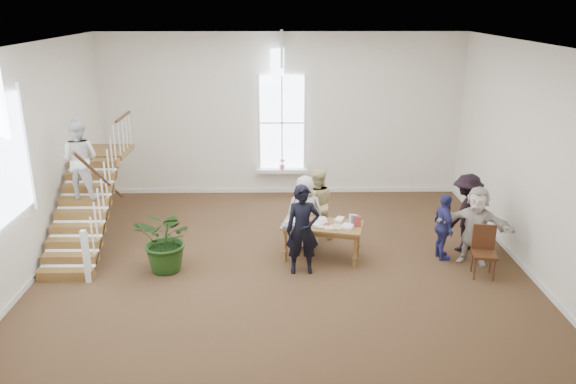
{
  "coord_description": "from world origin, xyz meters",
  "views": [
    {
      "loc": [
        -0.08,
        -10.94,
        5.28
      ],
      "look_at": [
        0.1,
        0.4,
        1.4
      ],
      "focal_mm": 35.0,
      "sensor_mm": 36.0,
      "label": 1
    }
  ],
  "objects_px": {
    "police_officer": "(303,230)",
    "person_yellow": "(317,204)",
    "woman_cluster_c": "(476,226)",
    "floor_plant": "(168,240)",
    "side_chair": "(484,248)",
    "woman_cluster_a": "(444,227)",
    "woman_cluster_b": "(466,213)",
    "library_table": "(322,228)",
    "elderly_woman": "(305,212)"
  },
  "relations": [
    {
      "from": "library_table",
      "to": "side_chair",
      "type": "distance_m",
      "value": 3.3
    },
    {
      "from": "person_yellow",
      "to": "woman_cluster_a",
      "type": "bearing_deg",
      "value": 154.91
    },
    {
      "from": "police_officer",
      "to": "side_chair",
      "type": "relative_size",
      "value": 1.78
    },
    {
      "from": "elderly_woman",
      "to": "floor_plant",
      "type": "relative_size",
      "value": 1.21
    },
    {
      "from": "library_table",
      "to": "elderly_woman",
      "type": "height_order",
      "value": "elderly_woman"
    },
    {
      "from": "library_table",
      "to": "floor_plant",
      "type": "distance_m",
      "value": 3.21
    },
    {
      "from": "library_table",
      "to": "woman_cluster_b",
      "type": "xyz_separation_m",
      "value": [
        3.19,
        0.39,
        0.17
      ]
    },
    {
      "from": "woman_cluster_c",
      "to": "floor_plant",
      "type": "distance_m",
      "value": 6.36
    },
    {
      "from": "person_yellow",
      "to": "woman_cluster_b",
      "type": "distance_m",
      "value": 3.3
    },
    {
      "from": "elderly_woman",
      "to": "woman_cluster_c",
      "type": "relative_size",
      "value": 0.99
    },
    {
      "from": "woman_cluster_b",
      "to": "side_chair",
      "type": "relative_size",
      "value": 1.68
    },
    {
      "from": "library_table",
      "to": "floor_plant",
      "type": "bearing_deg",
      "value": -157.19
    },
    {
      "from": "floor_plant",
      "to": "woman_cluster_a",
      "type": "bearing_deg",
      "value": 4.73
    },
    {
      "from": "library_table",
      "to": "woman_cluster_a",
      "type": "relative_size",
      "value": 1.25
    },
    {
      "from": "person_yellow",
      "to": "library_table",
      "type": "bearing_deg",
      "value": 90.7
    },
    {
      "from": "library_table",
      "to": "elderly_woman",
      "type": "distance_m",
      "value": 0.7
    },
    {
      "from": "woman_cluster_a",
      "to": "floor_plant",
      "type": "xyz_separation_m",
      "value": [
        -5.75,
        -0.48,
        -0.04
      ]
    },
    {
      "from": "woman_cluster_a",
      "to": "side_chair",
      "type": "xyz_separation_m",
      "value": [
        0.61,
        -0.75,
        -0.15
      ]
    },
    {
      "from": "woman_cluster_c",
      "to": "police_officer",
      "type": "bearing_deg",
      "value": -148.57
    },
    {
      "from": "side_chair",
      "to": "woman_cluster_b",
      "type": "bearing_deg",
      "value": 99.79
    },
    {
      "from": "woman_cluster_c",
      "to": "woman_cluster_b",
      "type": "bearing_deg",
      "value": 115.42
    },
    {
      "from": "elderly_woman",
      "to": "side_chair",
      "type": "bearing_deg",
      "value": 157.82
    },
    {
      "from": "woman_cluster_c",
      "to": "floor_plant",
      "type": "xyz_separation_m",
      "value": [
        -6.35,
        -0.28,
        -0.15
      ]
    },
    {
      "from": "elderly_woman",
      "to": "person_yellow",
      "type": "height_order",
      "value": "person_yellow"
    },
    {
      "from": "library_table",
      "to": "woman_cluster_c",
      "type": "bearing_deg",
      "value": 8.41
    },
    {
      "from": "woman_cluster_a",
      "to": "side_chair",
      "type": "distance_m",
      "value": 0.98
    },
    {
      "from": "woman_cluster_a",
      "to": "floor_plant",
      "type": "height_order",
      "value": "woman_cluster_a"
    },
    {
      "from": "person_yellow",
      "to": "woman_cluster_c",
      "type": "distance_m",
      "value": 3.5
    },
    {
      "from": "woman_cluster_a",
      "to": "floor_plant",
      "type": "bearing_deg",
      "value": 89.25
    },
    {
      "from": "police_officer",
      "to": "floor_plant",
      "type": "distance_m",
      "value": 2.75
    },
    {
      "from": "police_officer",
      "to": "woman_cluster_a",
      "type": "xyz_separation_m",
      "value": [
        3.02,
        0.58,
        -0.2
      ]
    },
    {
      "from": "police_officer",
      "to": "floor_plant",
      "type": "relative_size",
      "value": 1.35
    },
    {
      "from": "elderly_woman",
      "to": "side_chair",
      "type": "xyz_separation_m",
      "value": [
        3.53,
        -1.42,
        -0.24
      ]
    },
    {
      "from": "library_table",
      "to": "woman_cluster_c",
      "type": "relative_size",
      "value": 1.08
    },
    {
      "from": "library_table",
      "to": "police_officer",
      "type": "bearing_deg",
      "value": -110.79
    },
    {
      "from": "woman_cluster_c",
      "to": "elderly_woman",
      "type": "bearing_deg",
      "value": -168.45
    },
    {
      "from": "library_table",
      "to": "woman_cluster_a",
      "type": "height_order",
      "value": "woman_cluster_a"
    },
    {
      "from": "police_officer",
      "to": "person_yellow",
      "type": "height_order",
      "value": "police_officer"
    },
    {
      "from": "elderly_woman",
      "to": "person_yellow",
      "type": "relative_size",
      "value": 0.99
    },
    {
      "from": "woman_cluster_a",
      "to": "side_chair",
      "type": "relative_size",
      "value": 1.4
    },
    {
      "from": "person_yellow",
      "to": "floor_plant",
      "type": "relative_size",
      "value": 1.22
    },
    {
      "from": "library_table",
      "to": "side_chair",
      "type": "xyz_separation_m",
      "value": [
        3.2,
        -0.82,
        -0.12
      ]
    },
    {
      "from": "person_yellow",
      "to": "woman_cluster_a",
      "type": "xyz_separation_m",
      "value": [
        2.62,
        -1.17,
        -0.11
      ]
    },
    {
      "from": "floor_plant",
      "to": "side_chair",
      "type": "xyz_separation_m",
      "value": [
        6.37,
        -0.28,
        -0.1
      ]
    },
    {
      "from": "woman_cluster_b",
      "to": "floor_plant",
      "type": "distance_m",
      "value": 6.42
    },
    {
      "from": "library_table",
      "to": "woman_cluster_b",
      "type": "height_order",
      "value": "woman_cluster_b"
    },
    {
      "from": "woman_cluster_a",
      "to": "side_chair",
      "type": "height_order",
      "value": "woman_cluster_a"
    },
    {
      "from": "woman_cluster_a",
      "to": "woman_cluster_b",
      "type": "distance_m",
      "value": 0.76
    },
    {
      "from": "library_table",
      "to": "woman_cluster_a",
      "type": "bearing_deg",
      "value": 11.73
    },
    {
      "from": "person_yellow",
      "to": "side_chair",
      "type": "xyz_separation_m",
      "value": [
        3.23,
        -1.92,
        -0.26
      ]
    }
  ]
}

